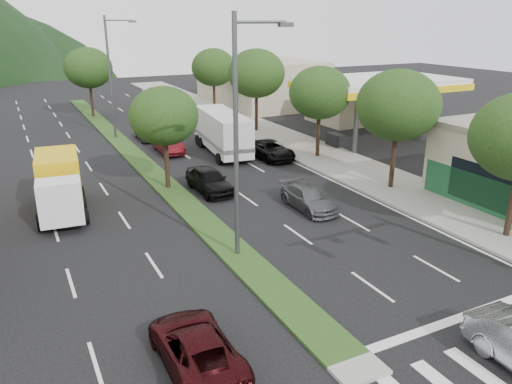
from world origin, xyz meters
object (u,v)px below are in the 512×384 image
tree_r_b (398,105)px  car_queue_d (270,150)px  tree_med_near (164,116)px  car_queue_a (209,180)px  streetlight_near (240,128)px  car_queue_b (308,198)px  tree_r_c (320,93)px  streetlight_mid (112,72)px  tree_r_e (213,67)px  motorhome (223,132)px  tree_r_d (256,73)px  car_queue_e (146,132)px  suv_maroon (196,346)px  box_truck (60,186)px  car_queue_c (168,143)px  tree_med_far (88,68)px

tree_r_b → car_queue_d: tree_r_b is taller
tree_med_near → car_queue_d: bearing=21.1°
car_queue_a → streetlight_near: bearing=-103.7°
tree_med_near → car_queue_b: size_ratio=1.45×
tree_r_c → streetlight_mid: 17.57m
tree_r_c → tree_r_e: tree_r_e is taller
tree_r_c → motorhome: bearing=142.3°
tree_r_d → car_queue_e: (-9.74, 1.40, -4.55)m
tree_r_e → suv_maroon: (-16.11, -38.00, -4.28)m
tree_med_near → motorhome: size_ratio=0.73×
tree_r_e → car_queue_a: bearing=-112.9°
box_truck → motorhome: (12.46, 7.46, 0.24)m
streetlight_mid → car_queue_c: 8.54m
suv_maroon → car_queue_b: (9.88, 9.40, -0.01)m
streetlight_mid → car_queue_c: size_ratio=2.30×
tree_med_far → streetlight_near: 36.01m
tree_med_far → car_queue_c: bearing=-81.6°
car_queue_c → box_truck: 12.91m
tree_r_b → tree_r_e: bearing=90.0°
tree_med_near → car_queue_c: 9.54m
car_queue_a → box_truck: (-8.19, 0.53, 0.68)m
car_queue_d → motorhome: motorhome is taller
streetlight_mid → tree_r_b: bearing=-60.7°
tree_r_b → tree_med_far: bearing=110.6°
streetlight_mid → tree_med_far: bearing=91.1°
tree_med_far → car_queue_e: 13.53m
tree_med_far → tree_r_e: bearing=-18.4°
tree_med_near → streetlight_mid: (0.21, 15.00, 1.16)m
tree_med_near → car_queue_e: bearing=80.4°
tree_r_d → tree_med_near: (-12.00, -12.00, -0.75)m
streetlight_near → car_queue_a: (1.83, 8.40, -4.85)m
car_queue_a → tree_med_near: bearing=140.5°
tree_r_c → streetlight_mid: bearing=132.2°
tree_med_near → motorhome: (6.31, 6.39, -2.78)m
car_queue_e → motorhome: motorhome is taller
tree_med_near → suv_maroon: tree_med_near is taller
streetlight_mid → box_truck: 17.78m
tree_r_b → tree_med_far: 34.18m
suv_maroon → car_queue_e: bearing=-101.8°
streetlight_near → car_queue_e: streetlight_near is taller
tree_r_b → tree_r_d: tree_r_d is taller
streetlight_mid → suv_maroon: bearing=-97.9°
streetlight_near → car_queue_e: bearing=85.0°
tree_r_b → tree_r_e: 28.00m
car_queue_d → box_truck: size_ratio=0.75×
car_queue_b → car_queue_d: car_queue_d is taller
car_queue_a → car_queue_b: car_queue_a is taller
tree_r_b → car_queue_d: bearing=108.7°
tree_med_far → car_queue_d: (8.81, -22.60, -4.36)m
tree_r_e → streetlight_near: bearing=-110.2°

